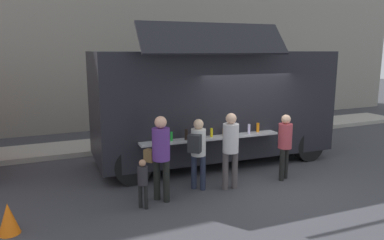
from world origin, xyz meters
TOP-DOWN VIEW (x-y plane):
  - ground_plane at (0.00, 0.00)m, footprint 60.00×60.00m
  - curb_strip at (-4.37, 4.51)m, footprint 28.00×1.60m
  - building_behind at (-3.37, 8.41)m, footprint 32.00×2.40m
  - food_truck_main at (-0.37, 1.89)m, footprint 6.50×3.14m
  - traffic_cone_orange at (-5.45, -0.46)m, footprint 0.36×0.36m
  - trash_bin at (3.20, 4.21)m, footprint 0.60×0.60m
  - customer_front_ordering at (-0.98, -0.18)m, footprint 0.36×0.35m
  - customer_mid_with_backpack at (-1.67, 0.06)m, footprint 0.50×0.50m
  - customer_rear_waiting at (-2.62, -0.17)m, footprint 0.48×0.54m
  - customer_extra_browsing at (0.51, -0.17)m, footprint 0.32×0.32m
  - child_near_queue at (-3.07, -0.40)m, footprint 0.20×0.20m

SIDE VIEW (x-z plane):
  - ground_plane at x=0.00m, z-range 0.00..0.00m
  - curb_strip at x=-4.37m, z-range 0.00..0.15m
  - traffic_cone_orange at x=-5.45m, z-range 0.00..0.55m
  - trash_bin at x=3.20m, z-range 0.00..0.99m
  - child_near_queue at x=-3.07m, z-range 0.10..1.10m
  - customer_extra_browsing at x=0.51m, z-range 0.16..1.75m
  - customer_mid_with_backpack at x=-1.67m, z-range 0.18..1.79m
  - customer_front_ordering at x=-0.98m, z-range 0.17..1.91m
  - customer_rear_waiting at x=-2.62m, z-range 0.17..1.96m
  - food_truck_main at x=-0.37m, z-range -0.19..3.52m
  - building_behind at x=-3.37m, z-range 0.00..9.14m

